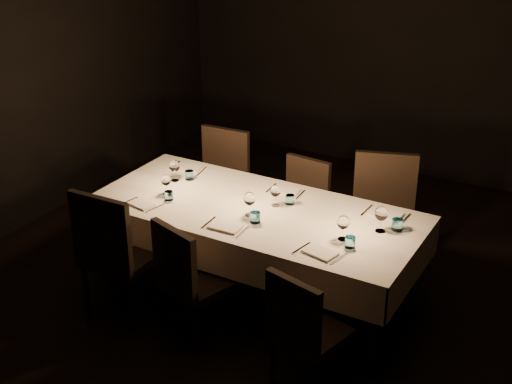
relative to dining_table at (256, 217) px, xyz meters
The scene contains 14 objects.
room 0.81m from the dining_table, ahead, with size 5.01×6.01×3.01m.
dining_table is the anchor object (origin of this frame).
chair_near_left 1.08m from the dining_table, 134.87° to the right, with size 0.52×0.52×1.05m.
place_setting_near_left 0.78m from the dining_table, 163.66° to the right, with size 0.31×0.39×0.16m.
chair_near_center 0.76m from the dining_table, 100.96° to the right, with size 0.56×0.56×0.92m.
place_setting_near_center 0.26m from the dining_table, 84.74° to the right, with size 0.34×0.41×0.19m.
chair_near_right 1.18m from the dining_table, 45.77° to the right, with size 0.51×0.51×0.88m.
place_setting_near_right 0.81m from the dining_table, 15.83° to the right, with size 0.34×0.40×0.18m.
chair_far_left 1.15m from the dining_table, 136.23° to the left, with size 0.50×0.50×0.97m.
place_setting_far_left 0.87m from the dining_table, 165.34° to the left, with size 0.34×0.40×0.18m.
chair_far_center 0.79m from the dining_table, 88.97° to the left, with size 0.45×0.45×0.87m.
place_setting_far_center 0.28m from the dining_table, 63.83° to the left, with size 0.31×0.40×0.17m.
chair_far_right 1.07m from the dining_table, 45.33° to the left, with size 0.64×0.64×1.05m.
place_setting_far_right 0.99m from the dining_table, 12.84° to the left, with size 0.35×0.41×0.19m.
Camera 1 is at (2.39, -4.20, 3.15)m, focal length 50.00 mm.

